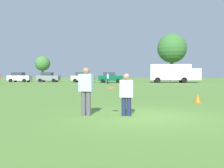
% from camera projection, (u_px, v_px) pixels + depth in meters
% --- Properties ---
extents(ground_plane, '(197.05, 197.05, 0.00)m').
position_uv_depth(ground_plane, '(148.00, 117.00, 8.90)').
color(ground_plane, '#517A33').
extents(player_thrower, '(0.49, 0.31, 1.71)m').
position_uv_depth(player_thrower, '(86.00, 88.00, 9.13)').
color(player_thrower, '#4C4C51').
rests_on(player_thrower, ground).
extents(player_defender, '(0.48, 0.30, 1.50)m').
position_uv_depth(player_defender, '(126.00, 92.00, 9.06)').
color(player_defender, '#1E234C').
rests_on(player_defender, ground).
extents(frisbee, '(0.27, 0.27, 0.05)m').
position_uv_depth(frisbee, '(111.00, 88.00, 9.07)').
color(frisbee, '#E54C33').
extents(traffic_cone, '(0.32, 0.32, 0.48)m').
position_uv_depth(traffic_cone, '(198.00, 98.00, 13.21)').
color(traffic_cone, '#D8590C').
rests_on(traffic_cone, ground).
extents(parked_car_near_left, '(4.30, 2.41, 1.82)m').
position_uv_depth(parked_car_near_left, '(19.00, 77.00, 48.33)').
color(parked_car_near_left, silver).
rests_on(parked_car_near_left, ground).
extents(parked_car_mid_left, '(4.30, 2.41, 1.82)m').
position_uv_depth(parked_car_mid_left, '(48.00, 77.00, 48.91)').
color(parked_car_mid_left, slate).
rests_on(parked_car_mid_left, ground).
extents(parked_car_center, '(4.30, 2.41, 1.82)m').
position_uv_depth(parked_car_center, '(83.00, 77.00, 46.87)').
color(parked_car_center, '#B7AD99').
rests_on(parked_car_center, ground).
extents(parked_car_mid_right, '(4.30, 2.41, 1.82)m').
position_uv_depth(parked_car_mid_right, '(110.00, 77.00, 44.69)').
color(parked_car_mid_right, '#0C4C2D').
rests_on(parked_car_mid_right, ground).
extents(box_truck, '(8.63, 3.34, 3.18)m').
position_uv_depth(box_truck, '(173.00, 73.00, 44.35)').
color(box_truck, white).
rests_on(box_truck, ground).
extents(bystander_sideline_watcher, '(0.34, 0.48, 1.58)m').
position_uv_depth(bystander_sideline_watcher, '(108.00, 78.00, 39.28)').
color(bystander_sideline_watcher, black).
rests_on(bystander_sideline_watcher, ground).
extents(tree_west_oak, '(3.63, 3.63, 5.89)m').
position_uv_depth(tree_west_oak, '(43.00, 64.00, 61.84)').
color(tree_west_oak, brown).
rests_on(tree_west_oak, ground).
extents(tree_west_maple, '(6.30, 6.30, 10.23)m').
position_uv_depth(tree_west_maple, '(172.00, 48.00, 55.17)').
color(tree_west_maple, brown).
rests_on(tree_west_maple, ground).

